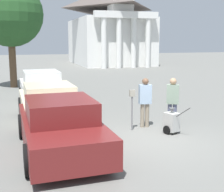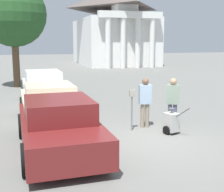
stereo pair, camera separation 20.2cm
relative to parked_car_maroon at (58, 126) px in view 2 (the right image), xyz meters
The scene contains 10 objects.
ground_plane 2.67m from the parked_car_maroon, ahead, with size 120.00×120.00×0.00m, color slate.
parked_car_maroon is the anchor object (origin of this frame).
parked_car_cream 3.06m from the parked_car_maroon, 90.00° to the left, with size 2.14×4.82×1.45m.
parked_car_white 6.50m from the parked_car_maroon, 90.00° to the left, with size 2.01×4.71×1.61m.
parking_meter 2.89m from the parked_car_maroon, 26.39° to the left, with size 0.18×0.09×1.38m.
person_worker 3.50m from the parked_car_maroon, 25.84° to the left, with size 0.44×0.27×1.73m.
person_supervisor 4.23m from the parked_car_maroon, 16.81° to the left, with size 0.47×0.39×1.73m.
equipment_cart 3.75m from the parked_car_maroon, ahead, with size 0.53×1.00×1.00m.
church 32.37m from the parked_car_maroon, 71.11° to the left, with size 8.55×13.60×20.32m.
shade_tree 13.36m from the parked_car_maroon, 95.85° to the left, with size 4.12×4.12×6.69m.
Camera 2 is at (-3.41, -8.36, 3.00)m, focal length 50.00 mm.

